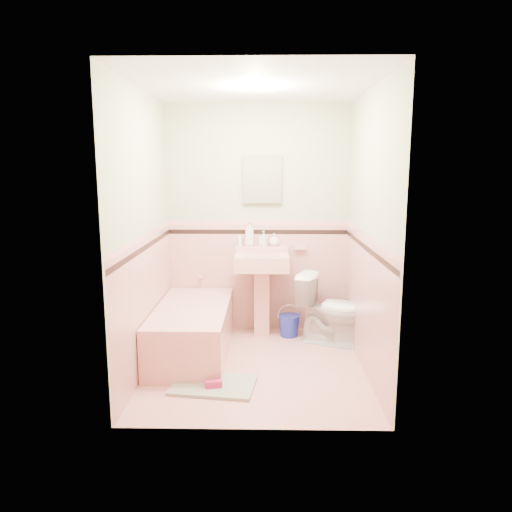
{
  "coord_description": "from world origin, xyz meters",
  "views": [
    {
      "loc": [
        0.09,
        -4.25,
        1.82
      ],
      "look_at": [
        0.0,
        0.25,
        1.0
      ],
      "focal_mm": 34.09,
      "sensor_mm": 36.0,
      "label": 1
    }
  ],
  "objects_px": {
    "soap_bottle_right": "(274,240)",
    "shoe": "(214,384)",
    "bathtub": "(193,331)",
    "medicine_cabinet": "(262,179)",
    "bucket": "(289,326)",
    "sink": "(262,295)",
    "soap_bottle_mid": "(264,238)",
    "toilet": "(333,309)",
    "soap_bottle_left": "(249,234)"
  },
  "relations": [
    {
      "from": "toilet",
      "to": "bathtub",
      "type": "bearing_deg",
      "value": 123.17
    },
    {
      "from": "toilet",
      "to": "sink",
      "type": "bearing_deg",
      "value": 94.47
    },
    {
      "from": "soap_bottle_left",
      "to": "soap_bottle_mid",
      "type": "relative_size",
      "value": 1.62
    },
    {
      "from": "soap_bottle_right",
      "to": "toilet",
      "type": "bearing_deg",
      "value": -33.03
    },
    {
      "from": "toilet",
      "to": "shoe",
      "type": "bearing_deg",
      "value": 155.88
    },
    {
      "from": "bathtub",
      "to": "shoe",
      "type": "height_order",
      "value": "bathtub"
    },
    {
      "from": "soap_bottle_mid",
      "to": "toilet",
      "type": "height_order",
      "value": "soap_bottle_mid"
    },
    {
      "from": "soap_bottle_mid",
      "to": "bucket",
      "type": "xyz_separation_m",
      "value": [
        0.28,
        -0.19,
        -0.94
      ]
    },
    {
      "from": "soap_bottle_left",
      "to": "toilet",
      "type": "relative_size",
      "value": 0.37
    },
    {
      "from": "bathtub",
      "to": "soap_bottle_right",
      "type": "distance_m",
      "value": 1.35
    },
    {
      "from": "sink",
      "to": "soap_bottle_mid",
      "type": "distance_m",
      "value": 0.63
    },
    {
      "from": "bathtub",
      "to": "bucket",
      "type": "relative_size",
      "value": 6.39
    },
    {
      "from": "soap_bottle_mid",
      "to": "soap_bottle_right",
      "type": "bearing_deg",
      "value": 0.0
    },
    {
      "from": "bathtub",
      "to": "toilet",
      "type": "bearing_deg",
      "value": 12.46
    },
    {
      "from": "bathtub",
      "to": "medicine_cabinet",
      "type": "distance_m",
      "value": 1.78
    },
    {
      "from": "soap_bottle_right",
      "to": "bucket",
      "type": "distance_m",
      "value": 0.96
    },
    {
      "from": "sink",
      "to": "shoe",
      "type": "distance_m",
      "value": 1.46
    },
    {
      "from": "medicine_cabinet",
      "to": "soap_bottle_right",
      "type": "relative_size",
      "value": 3.61
    },
    {
      "from": "sink",
      "to": "toilet",
      "type": "height_order",
      "value": "sink"
    },
    {
      "from": "soap_bottle_right",
      "to": "bucket",
      "type": "bearing_deg",
      "value": -49.23
    },
    {
      "from": "medicine_cabinet",
      "to": "soap_bottle_right",
      "type": "height_order",
      "value": "medicine_cabinet"
    },
    {
      "from": "medicine_cabinet",
      "to": "bucket",
      "type": "relative_size",
      "value": 2.12
    },
    {
      "from": "soap_bottle_left",
      "to": "bucket",
      "type": "distance_m",
      "value": 1.1
    },
    {
      "from": "sink",
      "to": "toilet",
      "type": "xyz_separation_m",
      "value": [
        0.74,
        -0.22,
        -0.09
      ]
    },
    {
      "from": "sink",
      "to": "bucket",
      "type": "xyz_separation_m",
      "value": [
        0.3,
        -0.01,
        -0.34
      ]
    },
    {
      "from": "sink",
      "to": "bucket",
      "type": "distance_m",
      "value": 0.45
    },
    {
      "from": "bathtub",
      "to": "soap_bottle_mid",
      "type": "xyz_separation_m",
      "value": [
        0.7,
        0.71,
        0.83
      ]
    },
    {
      "from": "soap_bottle_right",
      "to": "shoe",
      "type": "xyz_separation_m",
      "value": [
        -0.52,
        -1.53,
        -0.98
      ]
    },
    {
      "from": "medicine_cabinet",
      "to": "bucket",
      "type": "height_order",
      "value": "medicine_cabinet"
    },
    {
      "from": "bathtub",
      "to": "shoe",
      "type": "relative_size",
      "value": 10.83
    },
    {
      "from": "soap_bottle_mid",
      "to": "shoe",
      "type": "relative_size",
      "value": 1.21
    },
    {
      "from": "sink",
      "to": "medicine_cabinet",
      "type": "bearing_deg",
      "value": 90.0
    },
    {
      "from": "sink",
      "to": "shoe",
      "type": "height_order",
      "value": "sink"
    },
    {
      "from": "soap_bottle_mid",
      "to": "bucket",
      "type": "relative_size",
      "value": 0.72
    },
    {
      "from": "medicine_cabinet",
      "to": "toilet",
      "type": "distance_m",
      "value": 1.58
    },
    {
      "from": "medicine_cabinet",
      "to": "shoe",
      "type": "height_order",
      "value": "medicine_cabinet"
    },
    {
      "from": "soap_bottle_left",
      "to": "shoe",
      "type": "xyz_separation_m",
      "value": [
        -0.25,
        -1.53,
        -1.05
      ]
    },
    {
      "from": "shoe",
      "to": "bucket",
      "type": "bearing_deg",
      "value": 51.88
    },
    {
      "from": "medicine_cabinet",
      "to": "soap_bottle_right",
      "type": "xyz_separation_m",
      "value": [
        0.13,
        -0.03,
        -0.66
      ]
    },
    {
      "from": "soap_bottle_left",
      "to": "bucket",
      "type": "relative_size",
      "value": 1.16
    },
    {
      "from": "soap_bottle_left",
      "to": "shoe",
      "type": "height_order",
      "value": "soap_bottle_left"
    },
    {
      "from": "soap_bottle_right",
      "to": "soap_bottle_mid",
      "type": "bearing_deg",
      "value": 180.0
    },
    {
      "from": "bathtub",
      "to": "bucket",
      "type": "bearing_deg",
      "value": 27.78
    },
    {
      "from": "toilet",
      "to": "shoe",
      "type": "height_order",
      "value": "toilet"
    },
    {
      "from": "bathtub",
      "to": "soap_bottle_left",
      "type": "distance_m",
      "value": 1.25
    },
    {
      "from": "bathtub",
      "to": "medicine_cabinet",
      "type": "xyz_separation_m",
      "value": [
        0.68,
        0.74,
        1.47
      ]
    },
    {
      "from": "soap_bottle_left",
      "to": "toilet",
      "type": "bearing_deg",
      "value": -24.21
    },
    {
      "from": "sink",
      "to": "soap_bottle_mid",
      "type": "xyz_separation_m",
      "value": [
        0.02,
        0.18,
        0.6
      ]
    },
    {
      "from": "soap_bottle_mid",
      "to": "soap_bottle_right",
      "type": "height_order",
      "value": "soap_bottle_mid"
    },
    {
      "from": "sink",
      "to": "shoe",
      "type": "xyz_separation_m",
      "value": [
        -0.39,
        -1.35,
        -0.4
      ]
    }
  ]
}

